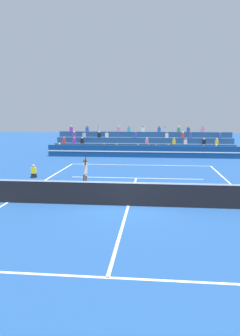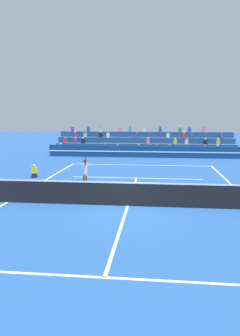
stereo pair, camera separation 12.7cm
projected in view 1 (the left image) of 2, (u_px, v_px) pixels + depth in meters
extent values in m
plane|color=navy|center=(128.00, 206.00, 14.29)|extent=(120.00, 120.00, 0.00)
cube|color=white|center=(140.00, 165.00, 25.97)|extent=(11.00, 0.10, 0.01)
cube|color=white|center=(8.00, 202.00, 14.85)|extent=(0.10, 23.80, 0.01)
cube|color=white|center=(108.00, 278.00, 7.98)|extent=(8.25, 0.10, 0.01)
cube|color=white|center=(136.00, 178.00, 20.60)|extent=(8.25, 0.10, 0.01)
cube|color=white|center=(128.00, 206.00, 14.29)|extent=(0.10, 12.85, 0.01)
cube|color=black|center=(128.00, 195.00, 14.21)|extent=(11.90, 0.02, 1.00)
cube|color=white|center=(128.00, 183.00, 14.13)|extent=(11.90, 0.04, 0.06)
cube|color=navy|center=(142.00, 152.00, 30.56)|extent=(18.00, 0.24, 1.10)
cube|color=white|center=(142.00, 152.00, 30.44)|extent=(18.00, 0.02, 0.10)
cube|color=navy|center=(143.00, 153.00, 31.86)|extent=(17.90, 0.95, 0.55)
cube|color=#2D4CA5|center=(216.00, 149.00, 30.91)|extent=(0.32, 0.22, 0.44)
sphere|color=beige|center=(216.00, 145.00, 30.86)|extent=(0.18, 0.18, 0.18)
cube|color=yellow|center=(117.00, 148.00, 31.87)|extent=(0.32, 0.22, 0.44)
sphere|color=#9E7051|center=(117.00, 145.00, 31.82)|extent=(0.18, 0.18, 0.18)
cube|color=yellow|center=(156.00, 148.00, 31.48)|extent=(0.32, 0.22, 0.44)
sphere|color=brown|center=(156.00, 145.00, 31.43)|extent=(0.18, 0.18, 0.18)
cube|color=black|center=(60.00, 147.00, 32.45)|extent=(0.32, 0.22, 0.44)
sphere|color=beige|center=(59.00, 144.00, 32.40)|extent=(0.18, 0.18, 0.18)
cube|color=#2D4CA5|center=(149.00, 148.00, 31.56)|extent=(0.32, 0.22, 0.44)
sphere|color=brown|center=(149.00, 145.00, 31.50)|extent=(0.18, 0.18, 0.18)
cube|color=red|center=(168.00, 148.00, 31.36)|extent=(0.32, 0.22, 0.44)
sphere|color=brown|center=(168.00, 145.00, 31.31)|extent=(0.18, 0.18, 0.18)
cube|color=red|center=(104.00, 148.00, 32.00)|extent=(0.32, 0.22, 0.44)
sphere|color=brown|center=(104.00, 144.00, 31.95)|extent=(0.18, 0.18, 0.18)
cube|color=#B2B2B7|center=(138.00, 148.00, 31.66)|extent=(0.32, 0.22, 0.44)
sphere|color=#9E7051|center=(138.00, 145.00, 31.61)|extent=(0.18, 0.18, 0.18)
cube|color=purple|center=(203.00, 149.00, 31.03)|extent=(0.32, 0.22, 0.44)
sphere|color=#9E7051|center=(204.00, 145.00, 30.97)|extent=(0.18, 0.18, 0.18)
cube|color=navy|center=(143.00, 149.00, 32.75)|extent=(17.90, 0.95, 1.10)
cube|color=black|center=(82.00, 141.00, 33.09)|extent=(0.32, 0.22, 0.44)
sphere|color=tan|center=(82.00, 138.00, 33.04)|extent=(0.18, 0.18, 0.18)
cube|color=pink|center=(147.00, 142.00, 32.42)|extent=(0.32, 0.22, 0.44)
sphere|color=beige|center=(147.00, 138.00, 32.37)|extent=(0.18, 0.18, 0.18)
cube|color=red|center=(64.00, 141.00, 33.28)|extent=(0.32, 0.22, 0.44)
sphere|color=#9E7051|center=(64.00, 138.00, 33.23)|extent=(0.18, 0.18, 0.18)
cube|color=yellow|center=(217.00, 142.00, 31.73)|extent=(0.32, 0.22, 0.44)
sphere|color=beige|center=(217.00, 139.00, 31.68)|extent=(0.18, 0.18, 0.18)
cube|color=silver|center=(185.00, 142.00, 32.04)|extent=(0.32, 0.22, 0.44)
sphere|color=brown|center=(186.00, 139.00, 31.98)|extent=(0.18, 0.18, 0.18)
cube|color=black|center=(204.00, 142.00, 31.85)|extent=(0.32, 0.22, 0.44)
sphere|color=beige|center=(204.00, 139.00, 31.80)|extent=(0.18, 0.18, 0.18)
cube|color=purple|center=(74.00, 141.00, 33.17)|extent=(0.32, 0.22, 0.44)
sphere|color=tan|center=(74.00, 138.00, 33.12)|extent=(0.18, 0.18, 0.18)
cube|color=yellow|center=(174.00, 142.00, 32.15)|extent=(0.32, 0.22, 0.44)
sphere|color=tan|center=(174.00, 139.00, 32.10)|extent=(0.18, 0.18, 0.18)
cube|color=navy|center=(143.00, 146.00, 33.64)|extent=(17.90, 0.95, 1.65)
cube|color=#2D4CA5|center=(135.00, 135.00, 33.39)|extent=(0.32, 0.22, 0.44)
sphere|color=brown|center=(135.00, 132.00, 33.34)|extent=(0.18, 0.18, 0.18)
cube|color=#B2B2B7|center=(84.00, 135.00, 33.93)|extent=(0.32, 0.22, 0.44)
sphere|color=brown|center=(84.00, 132.00, 33.88)|extent=(0.18, 0.18, 0.18)
cube|color=#2D4CA5|center=(220.00, 136.00, 32.53)|extent=(0.32, 0.22, 0.44)
sphere|color=#9E7051|center=(220.00, 133.00, 32.48)|extent=(0.18, 0.18, 0.18)
cube|color=silver|center=(167.00, 136.00, 33.06)|extent=(0.32, 0.22, 0.44)
sphere|color=brown|center=(167.00, 132.00, 33.01)|extent=(0.18, 0.18, 0.18)
cube|color=silver|center=(107.00, 135.00, 33.69)|extent=(0.32, 0.22, 0.44)
sphere|color=brown|center=(107.00, 132.00, 33.64)|extent=(0.18, 0.18, 0.18)
cube|color=purple|center=(74.00, 135.00, 34.04)|extent=(0.32, 0.22, 0.44)
sphere|color=beige|center=(74.00, 132.00, 33.99)|extent=(0.18, 0.18, 0.18)
cube|color=red|center=(183.00, 136.00, 32.90)|extent=(0.32, 0.22, 0.44)
sphere|color=beige|center=(183.00, 133.00, 32.85)|extent=(0.18, 0.18, 0.18)
cube|color=black|center=(99.00, 135.00, 33.77)|extent=(0.32, 0.22, 0.44)
sphere|color=tan|center=(99.00, 132.00, 33.72)|extent=(0.18, 0.18, 0.18)
cube|color=#2D4CA5|center=(190.00, 136.00, 32.82)|extent=(0.32, 0.22, 0.44)
sphere|color=brown|center=(190.00, 133.00, 32.77)|extent=(0.18, 0.18, 0.18)
cube|color=navy|center=(144.00, 142.00, 34.53)|extent=(17.90, 0.95, 2.20)
cube|color=#B2B2B7|center=(99.00, 129.00, 34.64)|extent=(0.32, 0.22, 0.44)
sphere|color=brown|center=(99.00, 126.00, 34.58)|extent=(0.18, 0.18, 0.18)
cube|color=#2D4CA5|center=(188.00, 130.00, 33.68)|extent=(0.32, 0.22, 0.44)
sphere|color=#9E7051|center=(188.00, 127.00, 33.63)|extent=(0.18, 0.18, 0.18)
cube|color=#B2B2B7|center=(165.00, 130.00, 33.92)|extent=(0.32, 0.22, 0.44)
sphere|color=brown|center=(165.00, 127.00, 33.87)|extent=(0.18, 0.18, 0.18)
cube|color=#2D4CA5|center=(87.00, 129.00, 34.76)|extent=(0.32, 0.22, 0.44)
sphere|color=brown|center=(87.00, 126.00, 34.71)|extent=(0.18, 0.18, 0.18)
cube|color=teal|center=(129.00, 130.00, 34.31)|extent=(0.32, 0.22, 0.44)
sphere|color=brown|center=(129.00, 126.00, 34.26)|extent=(0.18, 0.18, 0.18)
cube|color=silver|center=(143.00, 130.00, 34.16)|extent=(0.32, 0.22, 0.44)
sphere|color=brown|center=(143.00, 127.00, 34.11)|extent=(0.18, 0.18, 0.18)
cube|color=pink|center=(119.00, 130.00, 34.42)|extent=(0.32, 0.22, 0.44)
sphere|color=tan|center=(119.00, 126.00, 34.37)|extent=(0.18, 0.18, 0.18)
cube|color=pink|center=(203.00, 130.00, 33.53)|extent=(0.32, 0.22, 0.44)
sphere|color=brown|center=(203.00, 127.00, 33.48)|extent=(0.18, 0.18, 0.18)
cube|color=#2D4CA5|center=(159.00, 130.00, 33.99)|extent=(0.32, 0.22, 0.44)
sphere|color=brown|center=(159.00, 127.00, 33.93)|extent=(0.18, 0.18, 0.18)
cube|color=purple|center=(71.00, 129.00, 34.94)|extent=(0.32, 0.22, 0.44)
sphere|color=tan|center=(71.00, 126.00, 34.89)|extent=(0.18, 0.18, 0.18)
cube|color=#338C4C|center=(179.00, 130.00, 33.78)|extent=(0.32, 0.22, 0.44)
sphere|color=beige|center=(179.00, 127.00, 33.73)|extent=(0.18, 0.18, 0.18)
cube|color=black|center=(34.00, 177.00, 20.77)|extent=(0.28, 0.36, 0.12)
cube|color=black|center=(34.00, 175.00, 20.75)|extent=(0.28, 0.24, 0.18)
cube|color=yellow|center=(34.00, 170.00, 20.70)|extent=(0.30, 0.18, 0.40)
sphere|color=tan|center=(33.00, 166.00, 20.65)|extent=(0.17, 0.17, 0.17)
cylinder|color=brown|center=(86.00, 182.00, 17.06)|extent=(0.14, 0.14, 0.90)
cylinder|color=brown|center=(84.00, 183.00, 16.83)|extent=(0.14, 0.14, 0.90)
cube|color=white|center=(85.00, 174.00, 16.88)|extent=(0.27, 0.36, 0.20)
cube|color=silver|center=(85.00, 168.00, 16.83)|extent=(0.28, 0.40, 0.56)
sphere|color=brown|center=(85.00, 161.00, 16.77)|extent=(0.22, 0.22, 0.22)
cube|color=white|center=(87.00, 190.00, 17.13)|extent=(0.28, 0.18, 0.09)
cube|color=white|center=(85.00, 191.00, 16.90)|extent=(0.28, 0.18, 0.09)
cylinder|color=brown|center=(85.00, 168.00, 17.08)|extent=(0.09, 0.09, 0.56)
cylinder|color=brown|center=(85.00, 161.00, 16.32)|extent=(0.21, 0.54, 0.44)
cylinder|color=black|center=(86.00, 157.00, 15.97)|extent=(0.08, 0.20, 0.16)
torus|color=black|center=(86.00, 155.00, 15.81)|extent=(0.13, 0.43, 0.43)
sphere|color=#C6DB33|center=(104.00, 186.00, 18.11)|extent=(0.07, 0.07, 0.07)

